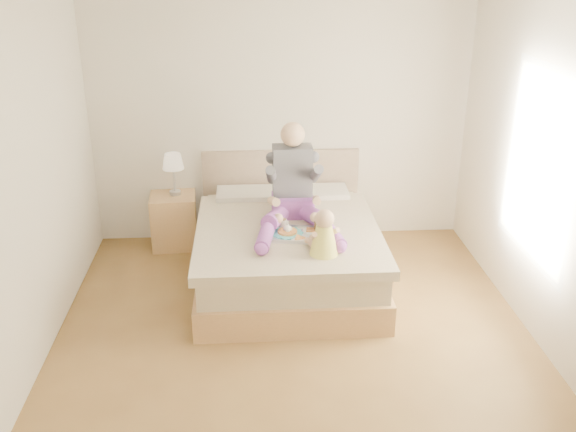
{
  "coord_description": "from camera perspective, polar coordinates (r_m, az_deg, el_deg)",
  "views": [
    {
      "loc": [
        -0.35,
        -4.54,
        3.03
      ],
      "look_at": [
        0.0,
        0.87,
        0.74
      ],
      "focal_mm": 40.0,
      "sensor_mm": 36.0,
      "label": 1
    }
  ],
  "objects": [
    {
      "name": "adult",
      "position": [
        6.04,
        0.53,
        2.08
      ],
      "size": [
        0.8,
        1.12,
        0.94
      ],
      "rotation": [
        0.0,
        0.0,
        0.01
      ],
      "color": "purple",
      "rests_on": "bed"
    },
    {
      "name": "nightstand",
      "position": [
        7.03,
        -10.09,
        -0.41
      ],
      "size": [
        0.5,
        0.45,
        0.58
      ],
      "rotation": [
        0.0,
        0.0,
        0.06
      ],
      "color": "#A87E4E",
      "rests_on": "ground"
    },
    {
      "name": "baby",
      "position": [
        5.41,
        3.18,
        -1.77
      ],
      "size": [
        0.29,
        0.37,
        0.41
      ],
      "rotation": [
        0.0,
        0.0,
        0.37
      ],
      "color": "#E6DF48",
      "rests_on": "bed"
    },
    {
      "name": "tray",
      "position": [
        5.79,
        0.85,
        -1.48
      ],
      "size": [
        0.5,
        0.41,
        0.13
      ],
      "rotation": [
        0.0,
        0.0,
        -0.14
      ],
      "color": "silver",
      "rests_on": "bed"
    },
    {
      "name": "room",
      "position": [
        4.82,
        1.61,
        4.46
      ],
      "size": [
        4.02,
        4.22,
        2.71
      ],
      "color": "brown",
      "rests_on": "ground"
    },
    {
      "name": "lamp",
      "position": [
        6.84,
        -10.18,
        4.6
      ],
      "size": [
        0.22,
        0.22,
        0.45
      ],
      "color": "silver",
      "rests_on": "nightstand"
    },
    {
      "name": "bed",
      "position": [
        6.25,
        -0.14,
        -2.81
      ],
      "size": [
        1.7,
        2.18,
        1.0
      ],
      "color": "#A87E4E",
      "rests_on": "ground"
    }
  ]
}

